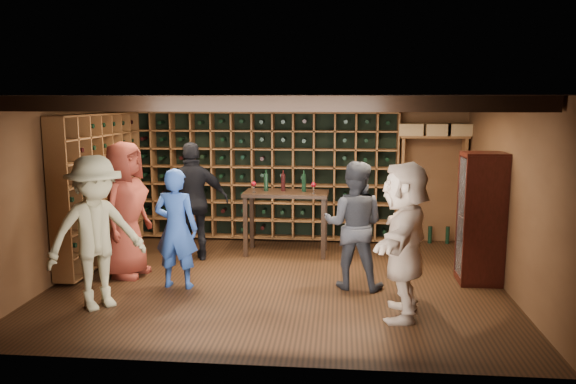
# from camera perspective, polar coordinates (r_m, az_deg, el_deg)

# --- Properties ---
(ground) EXTENTS (6.00, 6.00, 0.00)m
(ground) POSITION_cam_1_polar(r_m,az_deg,el_deg) (7.82, -0.98, -9.03)
(ground) COLOR black
(ground) RESTS_ON ground
(room_shell) EXTENTS (6.00, 6.00, 6.00)m
(room_shell) POSITION_cam_1_polar(r_m,az_deg,el_deg) (7.47, -0.99, 9.01)
(room_shell) COLOR #55341D
(room_shell) RESTS_ON ground
(wine_rack_back) EXTENTS (4.65, 0.30, 2.20)m
(wine_rack_back) POSITION_cam_1_polar(r_m,az_deg,el_deg) (9.89, -2.54, 1.67)
(wine_rack_back) COLOR brown
(wine_rack_back) RESTS_ON ground
(wine_rack_left) EXTENTS (0.30, 2.65, 2.20)m
(wine_rack_left) POSITION_cam_1_polar(r_m,az_deg,el_deg) (9.07, -18.47, 0.52)
(wine_rack_left) COLOR brown
(wine_rack_left) RESTS_ON ground
(crate_shelf) EXTENTS (1.20, 0.32, 2.07)m
(crate_shelf) POSITION_cam_1_polar(r_m,az_deg,el_deg) (9.87, 14.60, 3.81)
(crate_shelf) COLOR brown
(crate_shelf) RESTS_ON ground
(display_cabinet) EXTENTS (0.55, 0.50, 1.75)m
(display_cabinet) POSITION_cam_1_polar(r_m,az_deg,el_deg) (7.97, 18.98, -2.81)
(display_cabinet) COLOR black
(display_cabinet) RESTS_ON ground
(man_blue_shirt) EXTENTS (0.61, 0.42, 1.59)m
(man_blue_shirt) POSITION_cam_1_polar(r_m,az_deg,el_deg) (7.52, -11.30, -3.66)
(man_blue_shirt) COLOR navy
(man_blue_shirt) RESTS_ON ground
(man_grey_suit) EXTENTS (0.92, 0.77, 1.68)m
(man_grey_suit) POSITION_cam_1_polar(r_m,az_deg,el_deg) (7.41, 6.72, -3.36)
(man_grey_suit) COLOR black
(man_grey_suit) RESTS_ON ground
(guest_red_floral) EXTENTS (0.76, 1.02, 1.90)m
(guest_red_floral) POSITION_cam_1_polar(r_m,az_deg,el_deg) (8.15, -16.20, -1.73)
(guest_red_floral) COLOR maroon
(guest_red_floral) RESTS_ON ground
(guest_woman_black) EXTENTS (1.16, 0.76, 1.84)m
(guest_woman_black) POSITION_cam_1_polar(r_m,az_deg,el_deg) (8.75, -9.58, -0.98)
(guest_woman_black) COLOR black
(guest_woman_black) RESTS_ON ground
(guest_khaki) EXTENTS (1.31, 1.32, 1.83)m
(guest_khaki) POSITION_cam_1_polar(r_m,az_deg,el_deg) (7.00, -18.91, -3.95)
(guest_khaki) COLOR gray
(guest_khaki) RESTS_ON ground
(guest_beige) EXTENTS (0.80, 1.73, 1.79)m
(guest_beige) POSITION_cam_1_polar(r_m,az_deg,el_deg) (6.49, 11.70, -4.81)
(guest_beige) COLOR tan
(guest_beige) RESTS_ON ground
(tasting_table) EXTENTS (1.36, 0.70, 1.29)m
(tasting_table) POSITION_cam_1_polar(r_m,az_deg,el_deg) (9.00, -0.20, -0.81)
(tasting_table) COLOR black
(tasting_table) RESTS_ON ground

